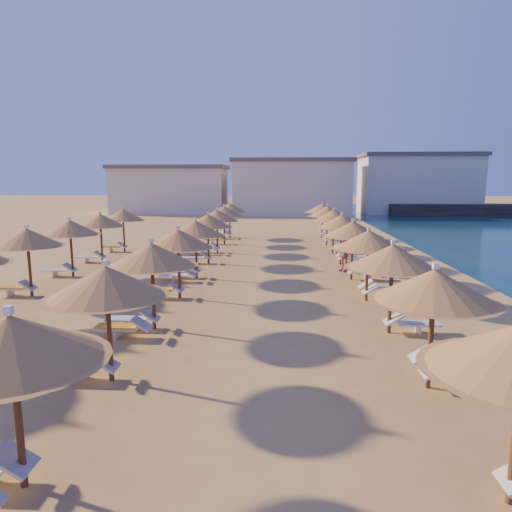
# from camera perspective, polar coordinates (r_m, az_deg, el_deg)

# --- Properties ---
(ground) EXTENTS (220.00, 220.00, 0.00)m
(ground) POSITION_cam_1_polar(r_m,az_deg,el_deg) (17.07, 0.83, -6.59)
(ground) COLOR tan
(ground) RESTS_ON ground
(jetty) EXTENTS (30.19, 5.81, 1.50)m
(jetty) POSITION_cam_1_polar(r_m,az_deg,el_deg) (66.29, 29.17, 5.00)
(jetty) COLOR black
(jetty) RESTS_ON ground
(hotel_blocks) EXTENTS (49.44, 11.44, 8.10)m
(hotel_blocks) POSITION_cam_1_polar(r_m,az_deg,el_deg) (62.89, 5.77, 8.68)
(hotel_blocks) COLOR beige
(hotel_blocks) RESTS_ON ground
(parasol_row_east) EXTENTS (2.89, 37.17, 2.94)m
(parasol_row_east) POSITION_cam_1_polar(r_m,az_deg,el_deg) (20.07, 12.85, 2.58)
(parasol_row_east) COLOR brown
(parasol_row_east) RESTS_ON ground
(parasol_row_west) EXTENTS (2.89, 37.17, 2.94)m
(parasol_row_west) POSITION_cam_1_polar(r_m,az_deg,el_deg) (20.16, -8.53, 2.75)
(parasol_row_west) COLOR brown
(parasol_row_west) RESTS_ON ground
(parasol_row_inland) EXTENTS (2.89, 21.93, 2.94)m
(parasol_row_inland) POSITION_cam_1_polar(r_m,az_deg,el_deg) (22.20, -24.29, 2.63)
(parasol_row_inland) COLOR brown
(parasol_row_inland) RESTS_ON ground
(loungers) EXTENTS (16.71, 34.82, 0.66)m
(loungers) POSITION_cam_1_polar(r_m,az_deg,el_deg) (20.12, -3.25, -3.08)
(loungers) COLOR silver
(loungers) RESTS_ON ground
(beachgoer_c) EXTENTS (1.02, 1.10, 1.81)m
(beachgoer_c) POSITION_cam_1_polar(r_m,az_deg,el_deg) (23.99, 10.92, 0.21)
(beachgoer_c) COLOR tan
(beachgoer_c) RESTS_ON ground
(beachgoer_a) EXTENTS (0.48, 0.66, 1.67)m
(beachgoer_a) POSITION_cam_1_polar(r_m,az_deg,el_deg) (20.28, 13.69, -1.81)
(beachgoer_a) COLOR tan
(beachgoer_a) RESTS_ON ground
(beachgoer_b) EXTENTS (0.83, 0.93, 1.59)m
(beachgoer_b) POSITION_cam_1_polar(r_m,az_deg,el_deg) (23.06, 15.30, -0.62)
(beachgoer_b) COLOR tan
(beachgoer_b) RESTS_ON ground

